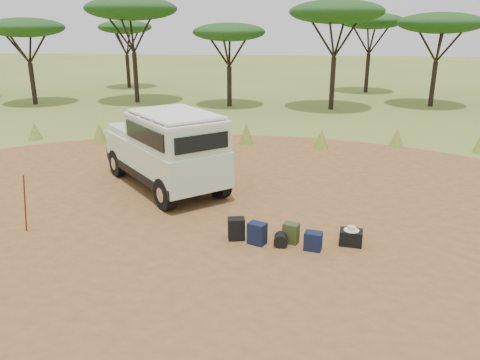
# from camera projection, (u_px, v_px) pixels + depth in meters

# --- Properties ---
(ground) EXTENTS (140.00, 140.00, 0.00)m
(ground) POSITION_uv_depth(u_px,v_px,m) (207.00, 235.00, 10.80)
(ground) COLOR #5C7529
(ground) RESTS_ON ground
(dirt_clearing) EXTENTS (23.00, 23.00, 0.01)m
(dirt_clearing) POSITION_uv_depth(u_px,v_px,m) (207.00, 235.00, 10.80)
(dirt_clearing) COLOR #956030
(dirt_clearing) RESTS_ON ground
(grass_fringe) EXTENTS (36.60, 1.60, 0.90)m
(grass_fringe) POSITION_uv_depth(u_px,v_px,m) (249.00, 135.00, 18.84)
(grass_fringe) COLOR #5C7529
(grass_fringe) RESTS_ON ground
(acacia_treeline) EXTENTS (46.70, 13.20, 6.26)m
(acacia_treeline) POSITION_uv_depth(u_px,v_px,m) (278.00, 21.00, 27.87)
(acacia_treeline) COLOR black
(acacia_treeline) RESTS_ON ground
(safari_vehicle) EXTENTS (4.55, 4.86, 2.35)m
(safari_vehicle) POSITION_uv_depth(u_px,v_px,m) (167.00, 151.00, 13.63)
(safari_vehicle) COLOR silver
(safari_vehicle) RESTS_ON ground
(walking_staff) EXTENTS (0.29, 0.21, 1.45)m
(walking_staff) POSITION_uv_depth(u_px,v_px,m) (25.00, 204.00, 10.68)
(walking_staff) COLOR brown
(walking_staff) RESTS_ON ground
(backpack_black) EXTENTS (0.42, 0.34, 0.51)m
(backpack_black) POSITION_uv_depth(u_px,v_px,m) (236.00, 229.00, 10.51)
(backpack_black) COLOR black
(backpack_black) RESTS_ON ground
(backpack_navy) EXTENTS (0.46, 0.40, 0.50)m
(backpack_navy) POSITION_uv_depth(u_px,v_px,m) (257.00, 234.00, 10.29)
(backpack_navy) COLOR #101735
(backpack_navy) RESTS_ON ground
(backpack_olive) EXTENTS (0.39, 0.33, 0.46)m
(backpack_olive) POSITION_uv_depth(u_px,v_px,m) (291.00, 233.00, 10.34)
(backpack_olive) COLOR #3C4620
(backpack_olive) RESTS_ON ground
(duffel_navy) EXTENTS (0.42, 0.35, 0.41)m
(duffel_navy) POSITION_uv_depth(u_px,v_px,m) (313.00, 241.00, 10.02)
(duffel_navy) COLOR #101735
(duffel_navy) RESTS_ON ground
(hard_case) EXTENTS (0.53, 0.41, 0.35)m
(hard_case) POSITION_uv_depth(u_px,v_px,m) (351.00, 238.00, 10.27)
(hard_case) COLOR black
(hard_case) RESTS_ON ground
(stuff_sack) EXTENTS (0.30, 0.30, 0.30)m
(stuff_sack) POSITION_uv_depth(u_px,v_px,m) (281.00, 240.00, 10.21)
(stuff_sack) COLOR black
(stuff_sack) RESTS_ON ground
(safari_hat) EXTENTS (0.33, 0.33, 0.10)m
(safari_hat) POSITION_uv_depth(u_px,v_px,m) (352.00, 229.00, 10.20)
(safari_hat) COLOR beige
(safari_hat) RESTS_ON hard_case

